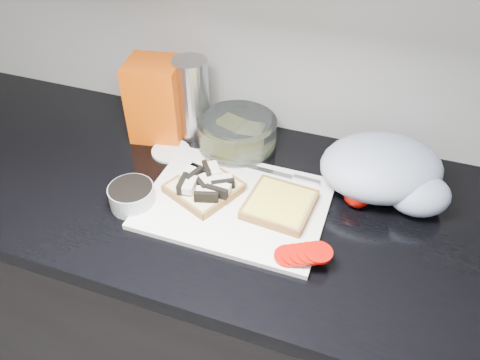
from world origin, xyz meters
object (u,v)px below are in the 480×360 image
at_px(cutting_board, 235,203).
at_px(steel_canister, 192,99).
at_px(glass_bowl, 237,135).
at_px(bread_bag, 157,100).

xyz_separation_m(cutting_board, steel_canister, (-0.20, 0.23, 0.10)).
xyz_separation_m(cutting_board, glass_bowl, (-0.07, 0.20, 0.04)).
height_order(cutting_board, bread_bag, bread_bag).
distance_m(glass_bowl, bread_bag, 0.23).
bearing_deg(bread_bag, steel_canister, 8.78).
relative_size(cutting_board, glass_bowl, 1.99).
bearing_deg(cutting_board, bread_bag, 145.42).
bearing_deg(bread_bag, glass_bowl, -9.02).
relative_size(glass_bowl, bread_bag, 0.97).
xyz_separation_m(glass_bowl, bread_bag, (-0.22, -0.01, 0.06)).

